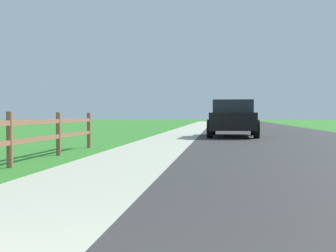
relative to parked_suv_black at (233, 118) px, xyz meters
The scene contains 5 objects.
ground_plane 7.58m from the parked_suv_black, 101.31° to the left, with size 120.00×120.00×0.00m, color #307928.
road_asphalt 9.64m from the parked_suv_black, 77.84° to the left, with size 7.00×66.00×0.01m, color #303030.
curb_concrete 10.43m from the parked_suv_black, 115.50° to the left, with size 6.00×66.00×0.01m, color #ACB19B.
grass_verge 11.16m from the parked_suv_black, 122.48° to the left, with size 5.00×66.00×0.00m, color #307928.
parked_suv_black is the anchor object (origin of this frame).
Camera 1 is at (0.89, -0.58, 0.92)m, focal length 44.92 mm.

